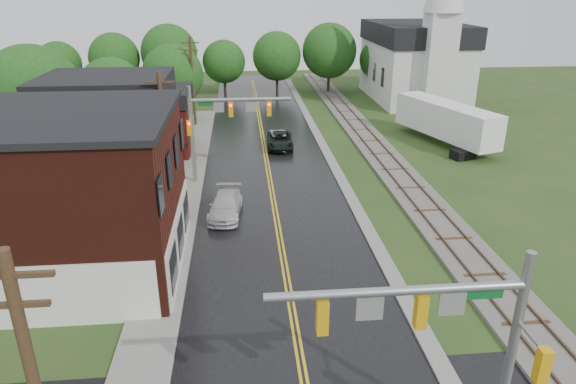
{
  "coord_description": "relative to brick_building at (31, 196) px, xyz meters",
  "views": [
    {
      "loc": [
        -2.02,
        -9.42,
        13.85
      ],
      "look_at": [
        0.35,
        15.91,
        3.5
      ],
      "focal_mm": 32.0,
      "sensor_mm": 36.0,
      "label": 1
    }
  ],
  "objects": [
    {
      "name": "traffic_signal_far",
      "position": [
        9.01,
        12.0,
        0.82
      ],
      "size": [
        7.34,
        0.43,
        7.2
      ],
      "color": "gray",
      "rests_on": "ground"
    },
    {
      "name": "utility_pole_c",
      "position": [
        5.68,
        29.0,
        0.57
      ],
      "size": [
        1.8,
        0.28,
        9.0
      ],
      "color": "#382616",
      "rests_on": "ground"
    },
    {
      "name": "semi_trailer",
      "position": [
        29.18,
        19.99,
        -1.9
      ],
      "size": [
        6.17,
        12.11,
        3.78
      ],
      "color": "black",
      "rests_on": "ground"
    },
    {
      "name": "sedan_silver",
      "position": [
        13.83,
        21.17,
        -3.54
      ],
      "size": [
        1.46,
        3.75,
        1.22
      ],
      "primitive_type": "imported",
      "rotation": [
        0.0,
        0.0,
        0.05
      ],
      "color": "silver",
      "rests_on": "ground"
    },
    {
      "name": "church",
      "position": [
        32.48,
        38.74,
        1.68
      ],
      "size": [
        10.4,
        18.4,
        20.0
      ],
      "color": "silver",
      "rests_on": "ground"
    },
    {
      "name": "utility_pole_b",
      "position": [
        5.68,
        7.0,
        0.57
      ],
      "size": [
        1.8,
        0.28,
        9.0
      ],
      "color": "#382616",
      "rests_on": "ground"
    },
    {
      "name": "tree_left_e",
      "position": [
        3.64,
        30.9,
        0.66
      ],
      "size": [
        6.4,
        6.4,
        8.16
      ],
      "color": "black",
      "rests_on": "ground"
    },
    {
      "name": "suv_dark",
      "position": [
        13.9,
        20.17,
        -3.47
      ],
      "size": [
        2.49,
        5.0,
        1.36
      ],
      "primitive_type": "imported",
      "rotation": [
        0.0,
        0.0,
        -0.05
      ],
      "color": "black",
      "rests_on": "ground"
    },
    {
      "name": "curb_right",
      "position": [
        17.88,
        20.0,
        -4.15
      ],
      "size": [
        0.8,
        70.0,
        0.12
      ],
      "primitive_type": "cube",
      "color": "gray",
      "rests_on": "ground"
    },
    {
      "name": "traffic_signal_near",
      "position": [
        15.96,
        -13.0,
        0.82
      ],
      "size": [
        7.34,
        0.3,
        7.2
      ],
      "color": "gray",
      "rests_on": "ground"
    },
    {
      "name": "sidewalk_left",
      "position": [
        6.28,
        10.0,
        -4.15
      ],
      "size": [
        2.4,
        50.0,
        0.12
      ],
      "primitive_type": "cube",
      "color": "gray",
      "rests_on": "ground"
    },
    {
      "name": "brick_building",
      "position": [
        0.0,
        0.0,
        0.0
      ],
      "size": [
        14.3,
        10.3,
        8.3
      ],
      "color": "#40150D",
      "rests_on": "ground"
    },
    {
      "name": "tree_left_c",
      "position": [
        -1.36,
        24.9,
        0.36
      ],
      "size": [
        6.0,
        6.0,
        7.65
      ],
      "color": "black",
      "rests_on": "ground"
    },
    {
      "name": "tree_left_b",
      "position": [
        -5.36,
        16.9,
        1.57
      ],
      "size": [
        7.6,
        7.6,
        9.69
      ],
      "color": "black",
      "rests_on": "ground"
    },
    {
      "name": "darkred_building",
      "position": [
        2.48,
        20.0,
        -1.95
      ],
      "size": [
        7.0,
        6.0,
        4.4
      ],
      "primitive_type": "cube",
      "color": "#3F0F0C",
      "rests_on": "ground"
    },
    {
      "name": "pickup_white",
      "position": [
        9.28,
        5.87,
        -3.46
      ],
      "size": [
        2.38,
        4.95,
        1.39
      ],
      "primitive_type": "imported",
      "rotation": [
        0.0,
        0.0,
        -0.09
      ],
      "color": "beige",
      "rests_on": "ground"
    },
    {
      "name": "main_road",
      "position": [
        12.48,
        15.0,
        -4.15
      ],
      "size": [
        10.0,
        90.0,
        0.02
      ],
      "primitive_type": "cube",
      "color": "black",
      "rests_on": "ground"
    },
    {
      "name": "railroad",
      "position": [
        22.48,
        20.0,
        -4.05
      ],
      "size": [
        3.2,
        80.0,
        0.3
      ],
      "color": "#59544C",
      "rests_on": "ground"
    },
    {
      "name": "yellow_house",
      "position": [
        1.48,
        11.0,
        -0.95
      ],
      "size": [
        8.0,
        7.0,
        6.4
      ],
      "primitive_type": "cube",
      "color": "tan",
      "rests_on": "ground"
    }
  ]
}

